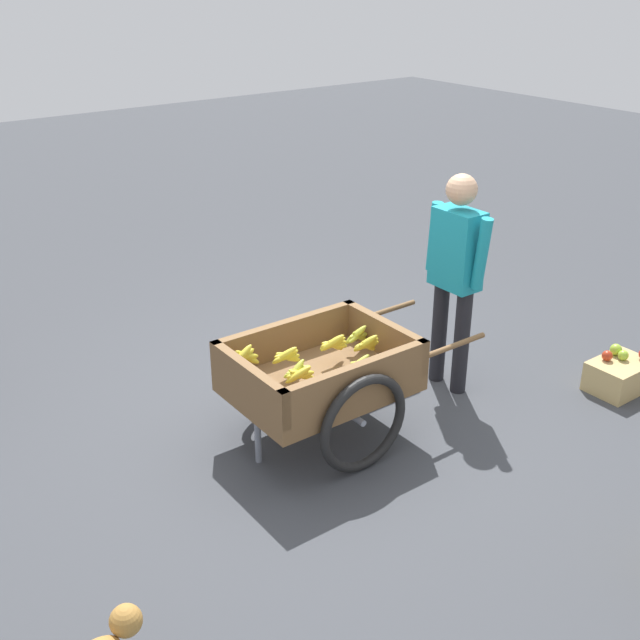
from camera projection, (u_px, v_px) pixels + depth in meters
name	position (u px, v px, depth m)	size (l,w,h in m)	color
ground_plane	(320.00, 411.00, 5.35)	(24.00, 24.00, 0.00)	#3D3F44
fruit_cart	(321.00, 377.00, 4.89)	(1.65, 0.94, 0.72)	brown
vendor_person	(456.00, 265.00, 5.30)	(0.21, 0.55, 1.56)	black
mixed_fruit_crate	(620.00, 374.00, 5.58)	(0.44, 0.32, 0.31)	tan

